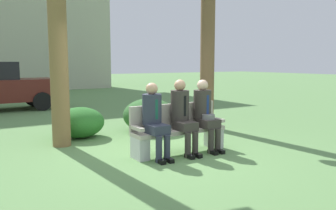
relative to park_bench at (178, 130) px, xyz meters
The scene contains 7 objects.
ground_plane 0.54m from the park_bench, behind, with size 80.00×80.00×0.00m, color #5B874C.
park_bench is the anchor object (origin of this frame).
seated_man_left 0.66m from the park_bench, 167.70° to the right, with size 0.34×0.72×1.32m.
seated_man_middle 0.36m from the park_bench, 79.28° to the right, with size 0.34×0.72×1.36m.
seated_man_right 0.64m from the park_bench, 13.20° to the right, with size 0.34×0.72×1.34m.
shrub_near_bench 2.05m from the park_bench, 76.56° to the left, with size 1.28×1.18×0.80m, color #31632D.
shrub_mid_lawn 2.48m from the park_bench, 118.32° to the left, with size 1.09×1.00×0.68m, color #2A6B27.
Camera 1 is at (-3.12, -5.27, 1.68)m, focal length 36.97 mm.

